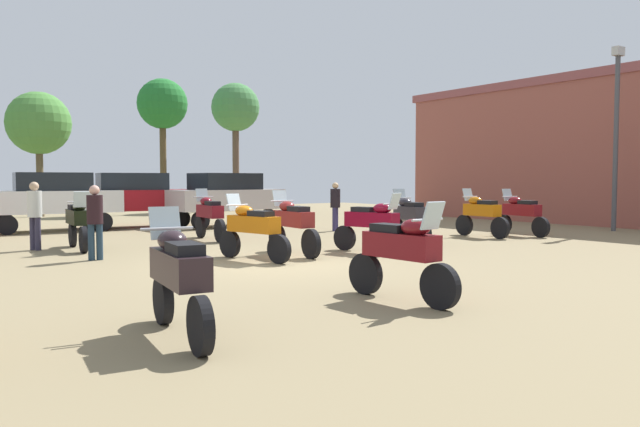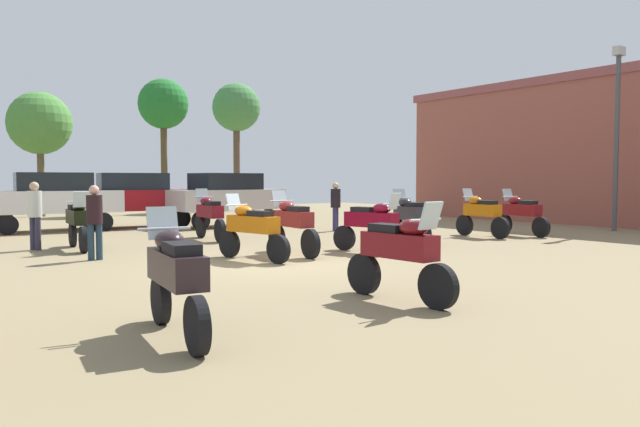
{
  "view_description": "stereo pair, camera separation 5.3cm",
  "coord_description": "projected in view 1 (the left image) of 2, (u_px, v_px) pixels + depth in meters",
  "views": [
    {
      "loc": [
        -6.71,
        -10.99,
        1.79
      ],
      "look_at": [
        3.66,
        3.48,
        0.79
      ],
      "focal_mm": 34.36,
      "sensor_mm": 36.0,
      "label": 1
    },
    {
      "loc": [
        -6.66,
        -11.02,
        1.79
      ],
      "look_at": [
        3.66,
        3.48,
        0.79
      ],
      "focal_mm": 34.36,
      "sensor_mm": 36.0,
      "label": 2
    }
  ],
  "objects": [
    {
      "name": "ground_plane",
      "position": [
        275.0,
        264.0,
        12.92
      ],
      "size": [
        44.0,
        52.0,
        0.02
      ],
      "color": "#867654"
    },
    {
      "name": "brick_building",
      "position": [
        633.0,
        150.0,
        24.67
      ],
      "size": [
        6.12,
        19.04,
        5.94
      ],
      "color": "#984E42",
      "rests_on": "ground"
    },
    {
      "name": "motorcycle_1",
      "position": [
        179.0,
        275.0,
        6.8
      ],
      "size": [
        0.64,
        2.14,
        1.44
      ],
      "rotation": [
        0.0,
        0.0,
        -0.13
      ],
      "color": "black",
      "rests_on": "ground"
    },
    {
      "name": "motorcycle_3",
      "position": [
        521.0,
        213.0,
        19.27
      ],
      "size": [
        0.65,
        2.17,
        1.47
      ],
      "rotation": [
        0.0,
        0.0,
        -0.14
      ],
      "color": "black",
      "rests_on": "ground"
    },
    {
      "name": "motorcycle_4",
      "position": [
        209.0,
        215.0,
        17.85
      ],
      "size": [
        0.62,
        2.29,
        1.5
      ],
      "rotation": [
        0.0,
        0.0,
        -0.1
      ],
      "color": "black",
      "rests_on": "ground"
    },
    {
      "name": "motorcycle_5",
      "position": [
        372.0,
        223.0,
        14.71
      ],
      "size": [
        0.79,
        2.21,
        1.46
      ],
      "rotation": [
        0.0,
        0.0,
        3.4
      ],
      "color": "black",
      "rests_on": "ground"
    },
    {
      "name": "motorcycle_6",
      "position": [
        293.0,
        224.0,
        14.26
      ],
      "size": [
        0.62,
        2.25,
        1.51
      ],
      "rotation": [
        0.0,
        0.0,
        -0.06
      ],
      "color": "black",
      "rests_on": "ground"
    },
    {
      "name": "motorcycle_7",
      "position": [
        78.0,
        221.0,
        15.3
      ],
      "size": [
        0.62,
        2.24,
        1.48
      ],
      "rotation": [
        0.0,
        0.0,
        3.06
      ],
      "color": "black",
      "rests_on": "ground"
    },
    {
      "name": "motorcycle_8",
      "position": [
        402.0,
        252.0,
        8.81
      ],
      "size": [
        0.62,
        2.1,
        1.47
      ],
      "rotation": [
        0.0,
        0.0,
        3.21
      ],
      "color": "black",
      "rests_on": "ground"
    },
    {
      "name": "motorcycle_9",
      "position": [
        409.0,
        217.0,
        16.77
      ],
      "size": [
        0.77,
        2.11,
        1.51
      ],
      "rotation": [
        0.0,
        0.0,
        -0.26
      ],
      "color": "black",
      "rests_on": "ground"
    },
    {
      "name": "motorcycle_10",
      "position": [
        481.0,
        213.0,
        18.75
      ],
      "size": [
        0.62,
        2.11,
        1.49
      ],
      "rotation": [
        0.0,
        0.0,
        -0.06
      ],
      "color": "black",
      "rests_on": "ground"
    },
    {
      "name": "motorcycle_11",
      "position": [
        253.0,
        228.0,
        13.32
      ],
      "size": [
        0.74,
        2.19,
        1.45
      ],
      "rotation": [
        0.0,
        0.0,
        0.22
      ],
      "color": "black",
      "rests_on": "ground"
    },
    {
      "name": "car_3",
      "position": [
        225.0,
        195.0,
        22.97
      ],
      "size": [
        4.43,
        2.13,
        2.0
      ],
      "rotation": [
        0.0,
        0.0,
        1.65
      ],
      "color": "black",
      "rests_on": "ground"
    },
    {
      "name": "car_4",
      "position": [
        132.0,
        196.0,
        22.44
      ],
      "size": [
        4.52,
        2.43,
        2.0
      ],
      "rotation": [
        0.0,
        0.0,
        1.42
      ],
      "color": "black",
      "rests_on": "ground"
    },
    {
      "name": "car_5",
      "position": [
        53.0,
        197.0,
        20.77
      ],
      "size": [
        4.45,
        2.2,
        2.0
      ],
      "rotation": [
        0.0,
        0.0,
        1.48
      ],
      "color": "black",
      "rests_on": "ground"
    },
    {
      "name": "person_1",
      "position": [
        95.0,
        217.0,
        13.35
      ],
      "size": [
        0.4,
        0.4,
        1.64
      ],
      "rotation": [
        0.0,
        0.0,
        2.94
      ],
      "color": "#1F3345",
      "rests_on": "ground"
    },
    {
      "name": "person_2",
      "position": [
        335.0,
        203.0,
        20.93
      ],
      "size": [
        0.47,
        0.47,
        1.66
      ],
      "rotation": [
        0.0,
        0.0,
        0.55
      ],
      "color": "#2D2851",
      "rests_on": "ground"
    },
    {
      "name": "person_3",
      "position": [
        35.0,
        210.0,
        15.22
      ],
      "size": [
        0.47,
        0.47,
        1.71
      ],
      "rotation": [
        0.0,
        0.0,
        2.14
      ],
      "color": "#2F2C41",
      "rests_on": "ground"
    },
    {
      "name": "tree_2",
      "position": [
        39.0,
        124.0,
        28.86
      ],
      "size": [
        2.95,
        2.95,
        5.9
      ],
      "color": "brown",
      "rests_on": "ground"
    },
    {
      "name": "tree_5",
      "position": [
        162.0,
        106.0,
        31.31
      ],
      "size": [
        2.55,
        2.55,
        6.92
      ],
      "color": "#4D3F26",
      "rests_on": "ground"
    },
    {
      "name": "tree_7",
      "position": [
        235.0,
        109.0,
        34.37
      ],
      "size": [
        2.7,
        2.7,
        7.17
      ],
      "color": "brown",
      "rests_on": "ground"
    },
    {
      "name": "lamp_post",
      "position": [
        616.0,
        128.0,
        20.79
      ],
      "size": [
        0.44,
        0.24,
        6.24
      ],
      "color": "#47474C",
      "rests_on": "ground"
    }
  ]
}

